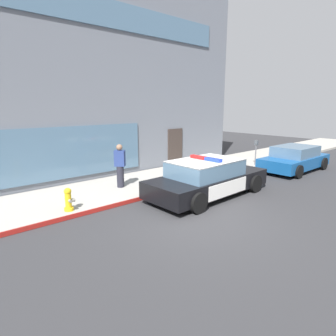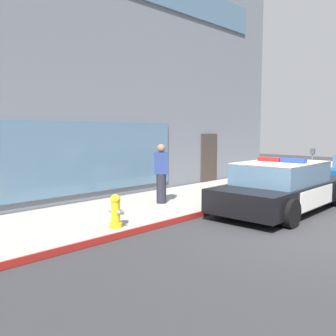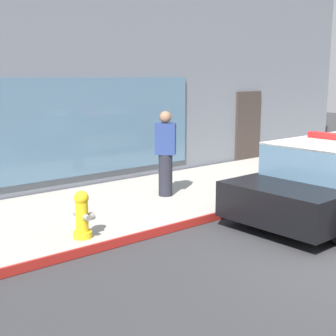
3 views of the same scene
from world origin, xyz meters
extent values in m
plane|color=#303033|center=(0.00, 0.00, 0.00)|extent=(48.00, 48.00, 0.00)
cube|color=#A39E93|center=(0.00, 4.18, 0.07)|extent=(48.00, 3.29, 0.15)
cube|color=maroon|center=(0.00, 2.52, 0.08)|extent=(28.80, 0.04, 0.14)
cube|color=#382D28|center=(4.44, 5.85, 1.05)|extent=(1.00, 0.08, 2.10)
cube|color=black|center=(2.01, 1.35, 0.50)|extent=(5.05, 2.03, 0.60)
cube|color=silver|center=(3.62, 1.38, 0.67)|extent=(1.74, 1.93, 0.05)
cube|color=silver|center=(0.26, 1.32, 0.67)|extent=(1.44, 1.92, 0.05)
cube|color=silver|center=(1.89, 2.33, 0.50)|extent=(2.11, 0.07, 0.51)
cube|color=silver|center=(1.93, 0.37, 0.50)|extent=(2.11, 0.07, 0.51)
cube|color=yellow|center=(1.89, 2.34, 0.50)|extent=(0.22, 0.02, 0.26)
cube|color=slate|center=(1.81, 1.35, 1.07)|extent=(2.64, 1.79, 0.60)
cube|color=silver|center=(1.81, 1.35, 1.36)|extent=(2.64, 1.79, 0.04)
cube|color=red|center=(1.80, 1.69, 1.44)|extent=(0.21, 0.66, 0.11)
cube|color=blue|center=(1.82, 1.00, 1.44)|extent=(0.21, 0.66, 0.11)
cylinder|color=black|center=(3.65, 2.35, 0.34)|extent=(0.68, 0.23, 0.68)
cylinder|color=black|center=(0.34, 2.29, 0.34)|extent=(0.68, 0.23, 0.68)
cylinder|color=black|center=(0.37, 0.35, 0.34)|extent=(0.68, 0.23, 0.68)
cylinder|color=gold|center=(-2.75, 2.86, 0.20)|extent=(0.28, 0.28, 0.10)
cylinder|color=gold|center=(-2.75, 2.86, 0.47)|extent=(0.19, 0.19, 0.45)
sphere|color=gold|center=(-2.75, 2.86, 0.77)|extent=(0.22, 0.22, 0.22)
cylinder|color=gray|center=(-2.75, 2.86, 0.84)|extent=(0.06, 0.06, 0.05)
cylinder|color=gray|center=(-2.75, 2.71, 0.50)|extent=(0.09, 0.10, 0.09)
cylinder|color=gray|center=(-2.75, 3.00, 0.50)|extent=(0.09, 0.10, 0.09)
cylinder|color=gray|center=(-2.60, 2.86, 0.46)|extent=(0.10, 0.12, 0.12)
cylinder|color=black|center=(7.08, 2.07, 0.32)|extent=(0.64, 0.21, 0.64)
cylinder|color=#23232D|center=(-0.16, 4.03, 0.57)|extent=(0.28, 0.28, 0.85)
cube|color=navy|center=(-0.16, 4.03, 1.31)|extent=(0.46, 0.47, 0.62)
sphere|color=#8C664C|center=(-0.16, 4.03, 1.74)|extent=(0.24, 0.24, 0.24)
cylinder|color=slate|center=(7.65, 2.89, 0.70)|extent=(0.06, 0.06, 1.10)
cube|color=#474C51|center=(7.65, 2.89, 1.37)|extent=(0.12, 0.18, 0.24)
camera|label=1|loc=(-5.86, -5.35, 3.32)|focal=30.24mm
camera|label=2|loc=(-7.61, -3.38, 2.25)|focal=39.46mm
camera|label=3|loc=(-6.12, -3.18, 2.54)|focal=50.78mm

